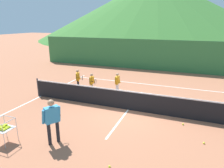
# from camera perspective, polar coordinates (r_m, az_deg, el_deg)

# --- Properties ---
(ground_plane) EXTENTS (120.00, 120.00, 0.00)m
(ground_plane) POSITION_cam_1_polar(r_m,az_deg,el_deg) (10.02, 4.58, -7.21)
(ground_plane) COLOR #A86647
(line_baseline_far) EXTENTS (10.50, 0.08, 0.01)m
(line_baseline_far) POSITION_cam_1_polar(r_m,az_deg,el_deg) (14.18, 9.94, -0.07)
(line_baseline_far) COLOR white
(line_baseline_far) RESTS_ON ground
(line_sideline_west) EXTENTS (0.08, 10.22, 0.01)m
(line_sideline_west) POSITION_cam_1_polar(r_m,az_deg,el_deg) (12.45, -19.26, -3.22)
(line_sideline_west) COLOR white
(line_sideline_west) RESTS_ON ground
(line_service_center) EXTENTS (0.08, 5.64, 0.01)m
(line_service_center) POSITION_cam_1_polar(r_m,az_deg,el_deg) (10.02, 4.58, -7.19)
(line_service_center) COLOR white
(line_service_center) RESTS_ON ground
(tennis_net) EXTENTS (10.90, 0.08, 1.05)m
(tennis_net) POSITION_cam_1_polar(r_m,az_deg,el_deg) (9.83, 4.65, -4.55)
(tennis_net) COLOR #333338
(tennis_net) RESTS_ON ground
(instructor) EXTENTS (0.54, 0.82, 1.63)m
(instructor) POSITION_cam_1_polar(r_m,az_deg,el_deg) (7.30, -16.45, -9.00)
(instructor) COLOR black
(instructor) RESTS_ON ground
(student_0) EXTENTS (0.59, 0.54, 1.31)m
(student_0) POSITION_cam_1_polar(r_m,az_deg,el_deg) (12.76, -9.52, 1.70)
(student_0) COLOR black
(student_0) RESTS_ON ground
(student_1) EXTENTS (0.46, 0.57, 1.23)m
(student_1) POSITION_cam_1_polar(r_m,az_deg,el_deg) (12.02, -5.66, 0.67)
(student_1) COLOR silver
(student_1) RESTS_ON ground
(student_2) EXTENTS (0.22, 0.50, 1.26)m
(student_2) POSITION_cam_1_polar(r_m,az_deg,el_deg) (11.94, 1.51, 0.73)
(student_2) COLOR silver
(student_2) RESTS_ON ground
(ball_cart) EXTENTS (0.58, 0.58, 0.90)m
(ball_cart) POSITION_cam_1_polar(r_m,az_deg,el_deg) (8.12, -28.18, -10.71)
(ball_cart) COLOR #B7B7BC
(ball_cart) RESTS_ON ground
(tennis_ball_0) EXTENTS (0.07, 0.07, 0.07)m
(tennis_ball_0) POSITION_cam_1_polar(r_m,az_deg,el_deg) (6.43, -0.72, -22.14)
(tennis_ball_0) COLOR yellow
(tennis_ball_0) RESTS_ON ground
(tennis_ball_1) EXTENTS (0.07, 0.07, 0.07)m
(tennis_ball_1) POSITION_cam_1_polar(r_m,az_deg,el_deg) (9.09, 19.31, -10.61)
(tennis_ball_1) COLOR yellow
(tennis_ball_1) RESTS_ON ground
(tennis_ball_4) EXTENTS (0.07, 0.07, 0.07)m
(tennis_ball_4) POSITION_cam_1_polar(r_m,az_deg,el_deg) (8.09, 24.39, -14.84)
(tennis_ball_4) COLOR yellow
(tennis_ball_4) RESTS_ON ground
(windscreen_fence) EXTENTS (23.10, 0.08, 2.69)m
(windscreen_fence) POSITION_cam_1_polar(r_m,az_deg,el_deg) (18.21, 13.06, 7.83)
(windscreen_fence) COLOR #33753D
(windscreen_fence) RESTS_ON ground
(hill_1) EXTENTS (58.78, 58.78, 15.06)m
(hill_1) POSITION_cam_1_polar(r_m,az_deg,el_deg) (56.76, 12.10, 20.06)
(hill_1) COLOR #38702D
(hill_1) RESTS_ON ground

